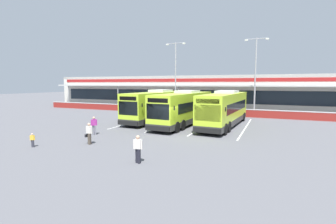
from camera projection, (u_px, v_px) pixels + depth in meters
name	position (u px, v px, depth m)	size (l,w,h in m)	color
ground_plane	(167.00, 133.00, 22.58)	(200.00, 200.00, 0.00)	#56565B
terminal_building	(223.00, 92.00, 46.82)	(70.00, 13.00, 6.00)	beige
red_barrier_wall	(207.00, 111.00, 35.77)	(60.00, 0.40, 1.10)	maroon
coach_bus_leftmost	(157.00, 106.00, 30.26)	(3.50, 12.28, 3.78)	#B7DB2D
coach_bus_left_centre	(184.00, 109.00, 27.28)	(3.50, 12.28, 3.78)	#B7DB2D
coach_bus_centre	(224.00, 110.00, 26.30)	(3.50, 12.28, 3.78)	#B7DB2D
bay_stripe_far_west	(140.00, 120.00, 30.52)	(0.14, 13.00, 0.01)	silver
bay_stripe_west	(171.00, 122.00, 28.88)	(0.14, 13.00, 0.01)	silver
bay_stripe_mid_west	(206.00, 125.00, 27.24)	(0.14, 13.00, 0.01)	silver
bay_stripe_centre	(246.00, 127.00, 25.60)	(0.14, 13.00, 0.01)	silver
pedestrian_with_handbag	(89.00, 133.00, 18.45)	(0.62, 0.31, 1.62)	#4C4238
pedestrian_in_dark_coat	(138.00, 148.00, 14.05)	(0.54, 0.29, 1.62)	black
pedestrian_child	(32.00, 140.00, 17.64)	(0.31, 0.23, 1.00)	#33333D
pedestrian_near_bin	(94.00, 125.00, 21.92)	(0.43, 0.46, 1.62)	slate
lamp_post_west	(176.00, 73.00, 39.36)	(3.24, 0.28, 11.00)	#9E9EA3
lamp_post_centre	(255.00, 71.00, 35.39)	(3.24, 0.28, 11.00)	#9E9EA3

